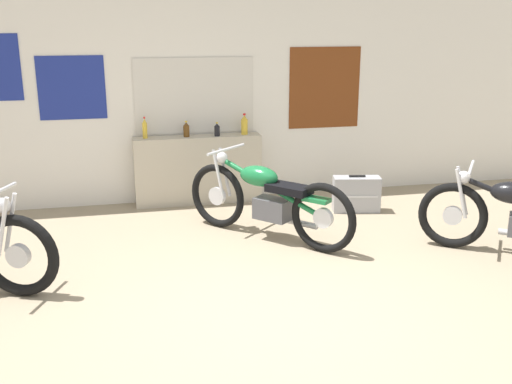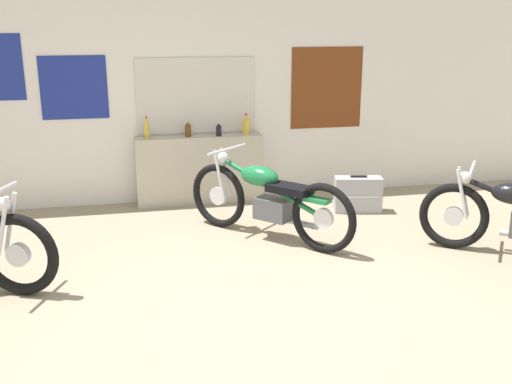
{
  "view_description": "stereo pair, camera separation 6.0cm",
  "coord_description": "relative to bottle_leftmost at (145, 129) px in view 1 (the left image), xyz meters",
  "views": [
    {
      "loc": [
        -1.1,
        -4.2,
        2.32
      ],
      "look_at": [
        0.1,
        1.19,
        0.7
      ],
      "focal_mm": 42.0,
      "sensor_mm": 36.0,
      "label": 1
    },
    {
      "loc": [
        -1.04,
        -4.21,
        2.32
      ],
      "look_at": [
        0.1,
        1.19,
        0.7
      ],
      "focal_mm": 42.0,
      "sensor_mm": 36.0,
      "label": 2
    }
  ],
  "objects": [
    {
      "name": "motorcycle_green",
      "position": [
        1.2,
        -1.49,
        -0.55
      ],
      "size": [
        1.48,
        1.6,
        0.94
      ],
      "color": "black",
      "rests_on": "ground_plane"
    },
    {
      "name": "hard_case_silver",
      "position": [
        2.5,
        -0.8,
        -0.77
      ],
      "size": [
        0.6,
        0.33,
        0.46
      ],
      "color": "#9E9EA3",
      "rests_on": "ground_plane"
    },
    {
      "name": "sill_counter",
      "position": [
        0.65,
        -0.01,
        -0.55
      ],
      "size": [
        1.61,
        0.28,
        0.87
      ],
      "color": "#B7AD99",
      "rests_on": "ground_plane"
    },
    {
      "name": "bottle_left_center",
      "position": [
        0.51,
        -0.01,
        -0.03
      ],
      "size": [
        0.08,
        0.08,
        0.2
      ],
      "color": "#5B3814",
      "rests_on": "sill_counter"
    },
    {
      "name": "ground_plane",
      "position": [
        0.85,
        -3.24,
        -0.99
      ],
      "size": [
        24.0,
        24.0,
        0.0
      ],
      "primitive_type": "plane",
      "color": "gray"
    },
    {
      "name": "bottle_center",
      "position": [
        0.89,
        -0.05,
        -0.04
      ],
      "size": [
        0.07,
        0.07,
        0.18
      ],
      "color": "black",
      "rests_on": "sill_counter"
    },
    {
      "name": "bottle_leftmost",
      "position": [
        0.0,
        0.0,
        0.0
      ],
      "size": [
        0.06,
        0.06,
        0.27
      ],
      "color": "gold",
      "rests_on": "sill_counter"
    },
    {
      "name": "bottle_right_center",
      "position": [
        1.25,
        -0.01,
        0.0
      ],
      "size": [
        0.09,
        0.09,
        0.27
      ],
      "color": "gold",
      "rests_on": "sill_counter"
    },
    {
      "name": "wall_back",
      "position": [
        0.84,
        0.17,
        0.41
      ],
      "size": [
        10.0,
        0.07,
        2.8
      ],
      "color": "silver",
      "rests_on": "ground_plane"
    }
  ]
}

